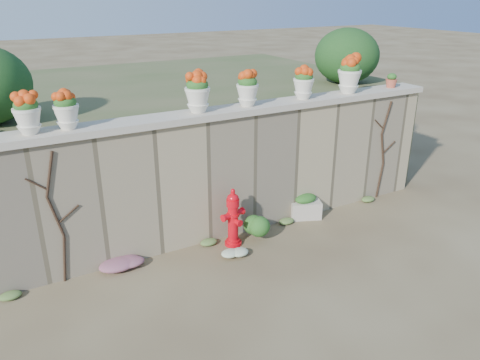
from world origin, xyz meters
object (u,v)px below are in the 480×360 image
urn_pot_0 (27,113)px  fire_hydrant (233,217)px  planter_box (305,207)px  terracotta_pot (391,81)px

urn_pot_0 → fire_hydrant: bearing=-10.2°
planter_box → urn_pot_0: 4.75m
fire_hydrant → planter_box: 1.62m
fire_hydrant → urn_pot_0: bearing=156.8°
planter_box → terracotta_pot: bearing=29.6°
fire_hydrant → urn_pot_0: urn_pot_0 is taller
urn_pot_0 → terracotta_pot: urn_pot_0 is taller
fire_hydrant → terracotta_pot: size_ratio=3.80×
planter_box → terracotta_pot: terracotta_pot is taller
planter_box → urn_pot_0: (-4.23, 0.25, 2.16)m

